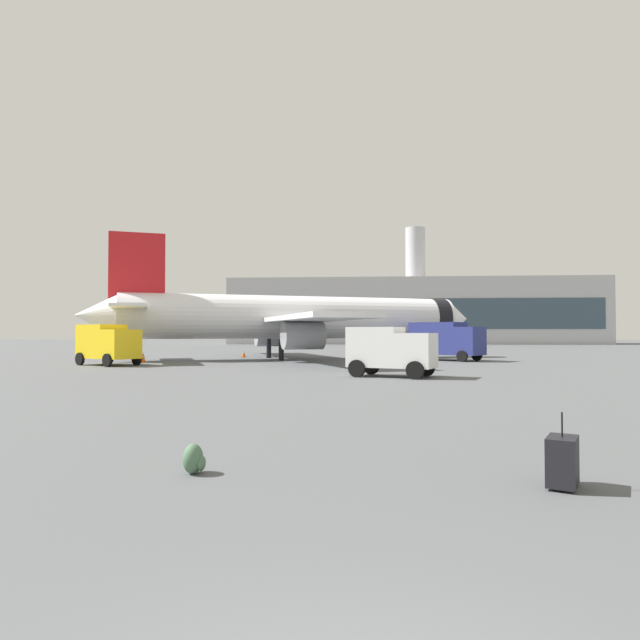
{
  "coord_description": "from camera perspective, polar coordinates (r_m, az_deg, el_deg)",
  "views": [
    {
      "loc": [
        -0.11,
        -2.63,
        2.25
      ],
      "look_at": [
        -2.25,
        27.24,
        3.0
      ],
      "focal_mm": 30.52,
      "sensor_mm": 36.0,
      "label": 1
    }
  ],
  "objects": [
    {
      "name": "traveller_backpack",
      "position": [
        9.24,
        -13.07,
        -14.03
      ],
      "size": [
        0.36,
        0.4,
        0.48
      ],
      "color": "#476B4C",
      "rests_on": "ground"
    },
    {
      "name": "airplane_at_gate",
      "position": [
        48.3,
        -2.72,
        0.24
      ],
      "size": [
        34.35,
        31.49,
        10.5
      ],
      "color": "white",
      "rests_on": "ground"
    },
    {
      "name": "fuel_truck",
      "position": [
        46.74,
        13.03,
        -1.98
      ],
      "size": [
        6.18,
        5.63,
        3.2
      ],
      "color": "navy",
      "rests_on": "ground"
    },
    {
      "name": "safety_cone_mid",
      "position": [
        44.56,
        -18.06,
        -3.74
      ],
      "size": [
        0.44,
        0.44,
        0.81
      ],
      "color": "#F2590C",
      "rests_on": "ground"
    },
    {
      "name": "cargo_van",
      "position": [
        28.6,
        7.4,
        -3.03
      ],
      "size": [
        4.83,
        3.64,
        2.6
      ],
      "color": "white",
      "rests_on": "ground"
    },
    {
      "name": "rolling_suitcase",
      "position": [
        8.94,
        24.08,
        -13.34
      ],
      "size": [
        0.64,
        0.75,
        1.1
      ],
      "color": "black",
      "rests_on": "ground"
    },
    {
      "name": "service_truck",
      "position": [
        41.46,
        -21.36,
        -2.22
      ],
      "size": [
        5.24,
        4.4,
        2.9
      ],
      "color": "yellow",
      "rests_on": "ground"
    },
    {
      "name": "terminal_building",
      "position": [
        124.2,
        9.57,
        0.88
      ],
      "size": [
        79.98,
        19.89,
        26.15
      ],
      "color": "#B2B2B7",
      "rests_on": "ground"
    },
    {
      "name": "safety_cone_near",
      "position": [
        52.21,
        -8.02,
        -3.53
      ],
      "size": [
        0.44,
        0.44,
        0.67
      ],
      "color": "#F2590C",
      "rests_on": "ground"
    }
  ]
}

